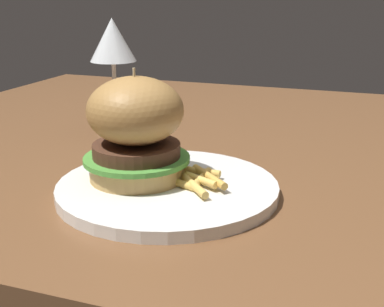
{
  "coord_description": "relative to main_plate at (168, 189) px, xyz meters",
  "views": [
    {
      "loc": [
        0.25,
        -0.79,
        0.98
      ],
      "look_at": [
        0.04,
        -0.22,
        0.78
      ],
      "focal_mm": 50.0,
      "sensor_mm": 36.0,
      "label": 1
    }
  ],
  "objects": [
    {
      "name": "fries_pile",
      "position": [
        0.03,
        0.01,
        0.01
      ],
      "size": [
        0.09,
        0.08,
        0.01
      ],
      "color": "#E0B251",
      "rests_on": "main_plate"
    },
    {
      "name": "burger_sandwich",
      "position": [
        -0.04,
        0.0,
        0.07
      ],
      "size": [
        0.13,
        0.13,
        0.13
      ],
      "color": "tan",
      "rests_on": "main_plate"
    },
    {
      "name": "main_plate",
      "position": [
        0.0,
        0.0,
        0.0
      ],
      "size": [
        0.26,
        0.26,
        0.01
      ],
      "primitive_type": "cylinder",
      "color": "white",
      "rests_on": "dining_table"
    },
    {
      "name": "wine_glass",
      "position": [
        -0.19,
        0.24,
        0.14
      ],
      "size": [
        0.08,
        0.08,
        0.19
      ],
      "color": "silver",
      "rests_on": "dining_table"
    },
    {
      "name": "dining_table",
      "position": [
        -0.02,
        0.25,
        -0.09
      ],
      "size": [
        1.18,
        0.96,
        0.74
      ],
      "color": "brown",
      "rests_on": "ground"
    }
  ]
}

